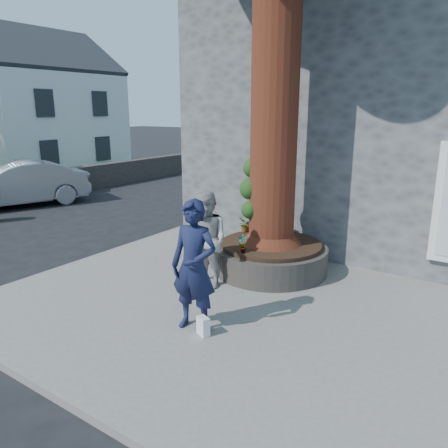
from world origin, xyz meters
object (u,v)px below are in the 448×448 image
Objects in this scene: man at (194,266)px; car_silver at (17,184)px; woman at (207,240)px; planter at (270,257)px.

man is 0.42× the size of car_silver.
woman is (-0.82, 1.42, -0.10)m from man.
car_silver is at bearing 175.08° from planter.
planter is at bearing 85.34° from man.
woman is at bearing -113.55° from planter.
woman is at bearing 7.10° from car_silver.
car_silver is (-10.60, 0.91, 0.37)m from planter.
man is 1.64m from woman.
man is at bearing -45.82° from woman.
woman is 0.38× the size of car_silver.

